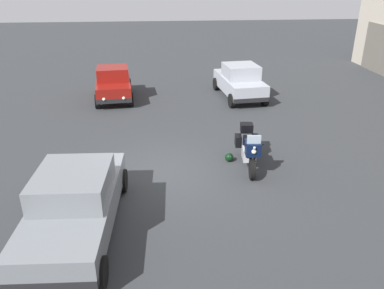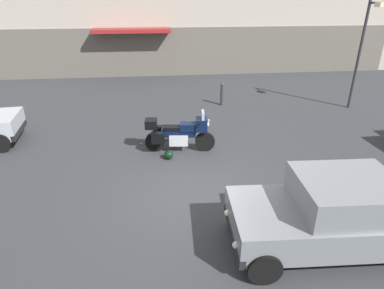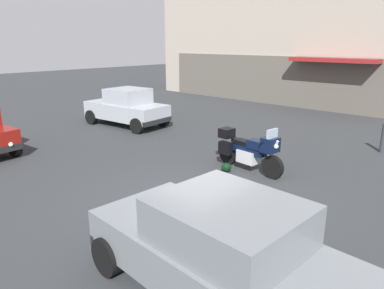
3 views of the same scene
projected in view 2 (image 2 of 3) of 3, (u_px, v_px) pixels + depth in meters
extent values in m
plane|color=#2D3033|center=(198.00, 194.00, 8.58)|extent=(80.00, 80.00, 0.00)
cube|color=#5C564E|center=(171.00, 52.00, 19.86)|extent=(27.09, 0.12, 2.80)
cube|color=maroon|center=(131.00, 31.00, 18.70)|extent=(4.40, 1.10, 0.20)
cylinder|color=black|center=(205.00, 142.00, 10.78)|extent=(0.65, 0.20, 0.64)
cylinder|color=black|center=(155.00, 142.00, 10.76)|extent=(0.65, 0.20, 0.64)
cylinder|color=#B7B7BC|center=(205.00, 129.00, 10.59)|extent=(0.33, 0.10, 0.68)
cube|color=#B7B7BC|center=(179.00, 139.00, 10.73)|extent=(0.64, 0.46, 0.36)
cube|color=black|center=(179.00, 132.00, 10.63)|extent=(1.12, 0.39, 0.28)
cube|color=black|center=(188.00, 127.00, 10.55)|extent=(0.55, 0.39, 0.24)
cube|color=black|center=(172.00, 128.00, 10.56)|extent=(0.59, 0.35, 0.12)
cube|color=black|center=(201.00, 124.00, 10.52)|extent=(0.40, 0.47, 0.40)
cube|color=#8C9EAD|center=(203.00, 115.00, 10.39)|extent=(0.12, 0.41, 0.28)
sphere|color=#EAEACC|center=(207.00, 124.00, 10.52)|extent=(0.14, 0.14, 0.14)
cylinder|color=black|center=(199.00, 121.00, 10.48)|extent=(0.10, 0.62, 0.04)
cylinder|color=#B7B7BC|center=(161.00, 140.00, 10.95)|extent=(0.56, 0.14, 0.09)
cube|color=black|center=(159.00, 131.00, 10.91)|extent=(0.42, 0.24, 0.36)
cube|color=black|center=(158.00, 138.00, 10.40)|extent=(0.42, 0.24, 0.36)
cube|color=black|center=(151.00, 124.00, 10.50)|extent=(0.40, 0.43, 0.28)
cylinder|color=black|center=(175.00, 144.00, 11.00)|extent=(0.04, 0.13, 0.29)
sphere|color=black|center=(169.00, 155.00, 10.31)|extent=(0.28, 0.28, 0.28)
cube|color=black|center=(19.00, 130.00, 11.41)|extent=(0.28, 1.64, 0.20)
cylinder|color=black|center=(0.00, 143.00, 10.69)|extent=(0.66, 0.28, 0.64)
cylinder|color=black|center=(13.00, 125.00, 12.07)|extent=(0.66, 0.28, 0.64)
cube|color=slate|center=(343.00, 219.00, 6.62)|extent=(4.58, 1.97, 0.64)
cube|color=slate|center=(347.00, 193.00, 6.36)|extent=(1.97, 1.70, 0.60)
cube|color=#8C9EAD|center=(301.00, 195.00, 6.31)|extent=(0.13, 1.50, 0.51)
cube|color=black|center=(234.00, 233.00, 6.59)|extent=(0.20, 1.76, 0.20)
cylinder|color=black|center=(264.00, 267.00, 5.90)|extent=(0.65, 0.25, 0.64)
cylinder|color=black|center=(245.00, 211.00, 7.41)|extent=(0.65, 0.25, 0.64)
sphere|color=silver|center=(236.00, 245.00, 6.10)|extent=(0.14, 0.14, 0.14)
sphere|color=silver|center=(228.00, 213.00, 6.97)|extent=(0.14, 0.14, 0.14)
cylinder|color=#2D2D33|center=(359.00, 57.00, 13.96)|extent=(0.12, 0.12, 4.43)
cylinder|color=#2D2D33|center=(375.00, 3.00, 12.74)|extent=(0.08, 0.70, 0.08)
cube|color=beige|center=(381.00, 5.00, 12.45)|extent=(0.28, 0.36, 0.16)
cylinder|color=#333338|center=(222.00, 95.00, 15.01)|extent=(0.16, 0.16, 0.94)
sphere|color=#333338|center=(222.00, 85.00, 14.81)|extent=(0.16, 0.16, 0.16)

